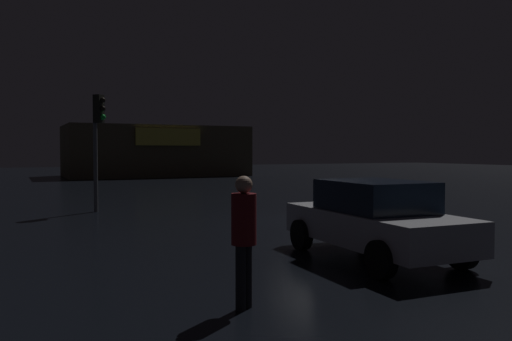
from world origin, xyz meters
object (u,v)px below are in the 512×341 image
car_near (375,219)px  traffic_signal_main (98,128)px  store_building (156,151)px  pedestrian (244,231)px

car_near → traffic_signal_main: bearing=109.3°
store_building → car_near: (-5.02, -35.76, -1.33)m
store_building → car_near: 36.14m
traffic_signal_main → pedestrian: traffic_signal_main is taller
car_near → pedestrian: (-3.66, -1.82, 0.26)m
store_building → traffic_signal_main: 26.75m
store_building → pedestrian: 38.59m
traffic_signal_main → car_near: size_ratio=0.96×
pedestrian → store_building: bearing=77.0°
store_building → car_near: size_ratio=3.49×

